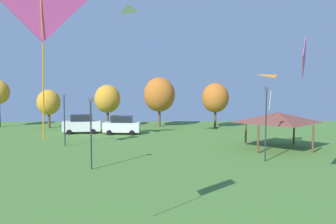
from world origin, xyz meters
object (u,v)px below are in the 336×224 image
at_px(kite_flying_9, 57,29).
at_px(treeline_tree_4, 215,98).
at_px(kite_flying_6, 304,58).
at_px(parked_car_leftmost, 82,124).
at_px(kite_flying_7, 274,86).
at_px(park_pavilion, 278,117).
at_px(parked_car_second_from_left, 122,125).
at_px(treeline_tree_3, 159,95).
at_px(treeline_tree_2, 107,99).
at_px(treeline_tree_1, 49,102).
at_px(light_post_2, 64,117).
at_px(kite_flying_5, 120,23).
at_px(light_post_0, 91,129).
at_px(light_post_1, 266,120).

xyz_separation_m(kite_flying_9, treeline_tree_4, (18.17, 15.76, -7.43)).
bearing_deg(treeline_tree_4, kite_flying_9, -139.06).
height_order(kite_flying_6, parked_car_leftmost, kite_flying_6).
height_order(kite_flying_7, park_pavilion, kite_flying_7).
bearing_deg(parked_car_second_from_left, kite_flying_7, -33.71).
relative_size(kite_flying_6, treeline_tree_3, 0.32).
xyz_separation_m(parked_car_leftmost, park_pavilion, (21.64, -11.30, 1.87)).
distance_m(kite_flying_6, park_pavilion, 15.25).
bearing_deg(park_pavilion, treeline_tree_2, 137.64).
bearing_deg(treeline_tree_1, parked_car_leftmost, -43.90).
relative_size(park_pavilion, treeline_tree_2, 1.06).
relative_size(light_post_2, treeline_tree_2, 0.85).
xyz_separation_m(kite_flying_5, parked_car_leftmost, (-5.98, 9.11, -11.31)).
height_order(kite_flying_7, kite_flying_9, kite_flying_9).
distance_m(kite_flying_5, treeline_tree_4, 20.77).
bearing_deg(treeline_tree_2, parked_car_leftmost, -111.66).
xyz_separation_m(kite_flying_5, kite_flying_6, (12.32, -16.26, -4.64)).
distance_m(kite_flying_7, light_post_0, 17.20).
xyz_separation_m(parked_car_leftmost, parked_car_second_from_left, (5.25, -0.96, -0.05)).
relative_size(kite_flying_6, treeline_tree_4, 0.36).
bearing_deg(light_post_2, kite_flying_9, -106.84).
height_order(parked_car_second_from_left, light_post_0, light_post_0).
bearing_deg(treeline_tree_4, park_pavilion, -78.37).
distance_m(kite_flying_6, treeline_tree_4, 31.17).
height_order(treeline_tree_1, treeline_tree_3, treeline_tree_3).
relative_size(parked_car_second_from_left, light_post_1, 0.77).
xyz_separation_m(kite_flying_5, treeline_tree_1, (-11.89, 14.79, -8.81)).
distance_m(kite_flying_5, park_pavilion, 18.42).
height_order(kite_flying_5, parked_car_leftmost, kite_flying_5).
relative_size(kite_flying_9, light_post_2, 0.59).
height_order(kite_flying_9, light_post_2, kite_flying_9).
distance_m(kite_flying_6, parked_car_leftmost, 31.99).
bearing_deg(kite_flying_7, parked_car_second_from_left, 141.41).
distance_m(park_pavilion, treeline_tree_3, 21.81).
bearing_deg(park_pavilion, kite_flying_9, 177.03).
height_order(kite_flying_5, light_post_2, kite_flying_5).
bearing_deg(treeline_tree_4, kite_flying_5, -129.65).
relative_size(kite_flying_6, park_pavilion, 0.35).
xyz_separation_m(light_post_0, light_post_2, (-4.63, 10.16, -0.03)).
bearing_deg(kite_flying_5, light_post_2, -178.05).
bearing_deg(kite_flying_7, treeline_tree_3, 117.48).
relative_size(parked_car_second_from_left, light_post_2, 0.89).
bearing_deg(parked_car_second_from_left, treeline_tree_1, 154.11).
xyz_separation_m(parked_car_second_from_left, treeline_tree_1, (-11.16, 6.64, 2.56)).
relative_size(light_post_0, treeline_tree_1, 0.97).
bearing_deg(treeline_tree_1, kite_flying_7, -35.48).
xyz_separation_m(light_post_0, treeline_tree_4, (13.28, 25.05, 1.28)).
xyz_separation_m(kite_flying_9, parked_car_second_from_left, (5.25, 9.21, -10.62)).
distance_m(park_pavilion, treeline_tree_4, 17.29).
height_order(kite_flying_5, parked_car_second_from_left, kite_flying_5).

